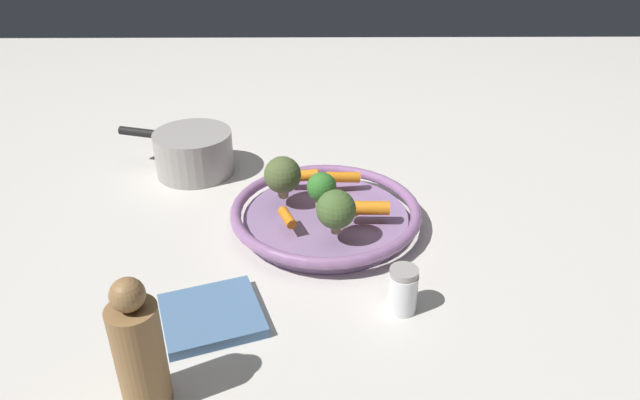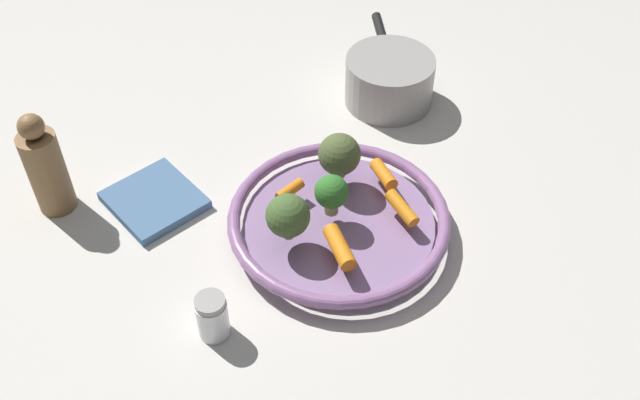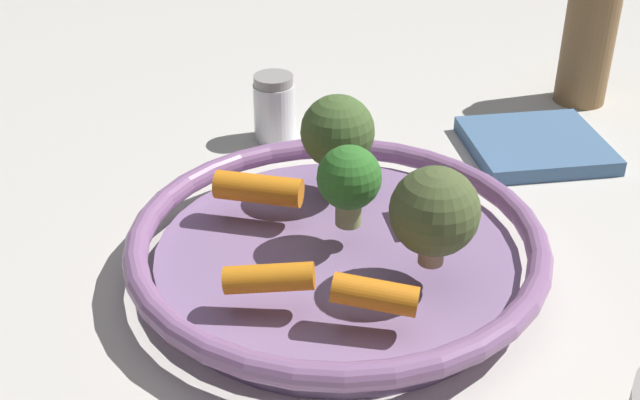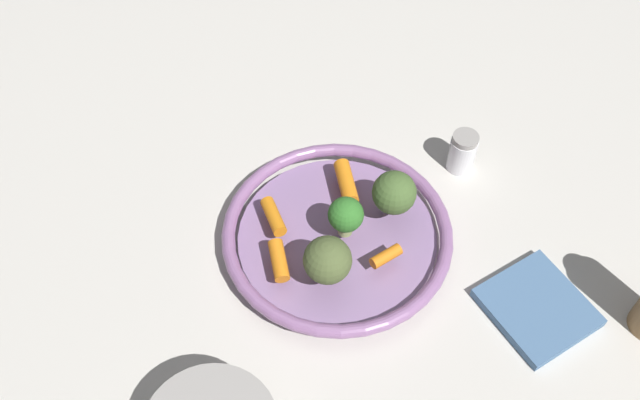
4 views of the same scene
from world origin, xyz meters
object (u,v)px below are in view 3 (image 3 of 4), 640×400
at_px(serving_bowl, 337,249).
at_px(salt_shaker, 274,108).
at_px(baby_carrot_near_rim, 375,295).
at_px(dish_towel, 535,145).
at_px(baby_carrot_back, 426,193).
at_px(broccoli_floret_mid, 435,212).
at_px(pepper_mill, 590,34).
at_px(baby_carrot_center, 258,189).
at_px(broccoli_floret_edge, 349,180).
at_px(baby_carrot_left, 269,278).
at_px(broccoli_floret_large, 338,132).

height_order(serving_bowl, salt_shaker, salt_shaker).
distance_m(baby_carrot_near_rim, dish_towel, 0.33).
relative_size(baby_carrot_back, salt_shaker, 0.65).
relative_size(serving_bowl, salt_shaker, 4.70).
bearing_deg(broccoli_floret_mid, pepper_mill, -18.87).
height_order(serving_bowl, dish_towel, serving_bowl).
bearing_deg(baby_carrot_near_rim, dish_towel, -19.98).
height_order(baby_carrot_back, dish_towel, baby_carrot_back).
xyz_separation_m(baby_carrot_center, pepper_mill, (0.32, -0.26, 0.02)).
xyz_separation_m(baby_carrot_center, dish_towel, (0.20, -0.21, -0.04)).
height_order(baby_carrot_center, broccoli_floret_edge, broccoli_floret_edge).
bearing_deg(broccoli_floret_mid, baby_carrot_center, 67.25).
distance_m(broccoli_floret_mid, pepper_mill, 0.40).
distance_m(serving_bowl, broccoli_floret_mid, 0.09).
bearing_deg(baby_carrot_center, broccoli_floret_mid, -112.75).
bearing_deg(dish_towel, salt_shaker, 94.21).
relative_size(baby_carrot_center, dish_towel, 0.54).
xyz_separation_m(baby_carrot_near_rim, broccoli_floret_edge, (0.09, 0.03, 0.03)).
distance_m(broccoli_floret_edge, pepper_mill, 0.39).
height_order(baby_carrot_near_rim, salt_shaker, salt_shaker).
distance_m(baby_carrot_left, salt_shaker, 0.29).
xyz_separation_m(baby_carrot_back, salt_shaker, (0.16, 0.15, -0.01)).
bearing_deg(salt_shaker, pepper_mill, -63.47).
height_order(baby_carrot_back, broccoli_floret_large, broccoli_floret_large).
distance_m(baby_carrot_near_rim, broccoli_floret_mid, 0.07).
bearing_deg(baby_carrot_center, dish_towel, -47.43).
height_order(baby_carrot_back, pepper_mill, pepper_mill).
relative_size(serving_bowl, baby_carrot_back, 7.20).
relative_size(salt_shaker, dish_towel, 0.53).
height_order(broccoli_floret_mid, salt_shaker, broccoli_floret_mid).
bearing_deg(broccoli_floret_large, salt_shaker, 32.63).
xyz_separation_m(broccoli_floret_mid, pepper_mill, (0.38, -0.13, -0.00)).
height_order(baby_carrot_near_rim, broccoli_floret_large, broccoli_floret_large).
relative_size(broccoli_floret_mid, salt_shaker, 1.08).
height_order(broccoli_floret_edge, salt_shaker, broccoli_floret_edge).
relative_size(baby_carrot_center, baby_carrot_left, 1.14).
relative_size(baby_carrot_near_rim, pepper_mill, 0.33).
distance_m(broccoli_floret_large, dish_towel, 0.23).
xyz_separation_m(baby_carrot_back, broccoli_floret_large, (0.03, 0.07, 0.03)).
relative_size(baby_carrot_back, baby_carrot_left, 0.73).
distance_m(baby_carrot_left, broccoli_floret_mid, 0.11).
xyz_separation_m(baby_carrot_back, baby_carrot_left, (-0.13, 0.09, 0.00)).
distance_m(baby_carrot_left, broccoli_floret_large, 0.16).
bearing_deg(dish_towel, baby_carrot_near_rim, 160.02).
distance_m(baby_carrot_back, broccoli_floret_large, 0.08).
bearing_deg(dish_towel, broccoli_floret_edge, 146.35).
distance_m(baby_carrot_center, baby_carrot_back, 0.13).
height_order(baby_carrot_near_rim, dish_towel, baby_carrot_near_rim).
relative_size(broccoli_floret_mid, broccoli_floret_large, 1.03).
bearing_deg(broccoli_floret_edge, baby_carrot_left, 156.94).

